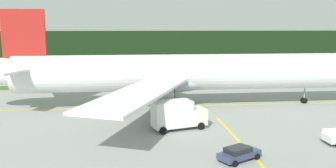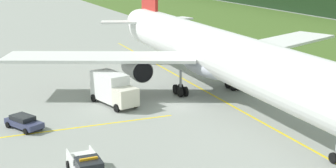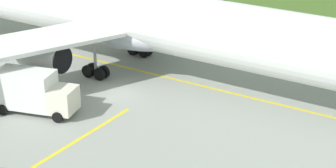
{
  "view_description": "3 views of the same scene",
  "coord_description": "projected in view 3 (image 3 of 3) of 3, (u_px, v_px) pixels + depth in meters",
  "views": [
    {
      "loc": [
        -10.2,
        -45.9,
        12.22
      ],
      "look_at": [
        -2.84,
        7.26,
        3.31
      ],
      "focal_mm": 36.37,
      "sensor_mm": 36.0,
      "label": 1
    },
    {
      "loc": [
        47.88,
        -22.82,
        16.5
      ],
      "look_at": [
        8.28,
        -5.03,
        5.1
      ],
      "focal_mm": 52.81,
      "sensor_mm": 36.0,
      "label": 2
    },
    {
      "loc": [
        28.43,
        -38.9,
        21.13
      ],
      "look_at": [
        8.11,
        -4.81,
        4.43
      ],
      "focal_mm": 63.4,
      "sensor_mm": 36.0,
      "label": 3
    }
  ],
  "objects": [
    {
      "name": "catering_truck",
      "position": [
        34.0,
        91.0,
        48.24
      ],
      "size": [
        6.99,
        4.0,
        3.72
      ],
      "color": "silver",
      "rests_on": "ground"
    },
    {
      "name": "taxiway_centerline_main",
      "position": [
        149.0,
        73.0,
        56.99
      ],
      "size": [
        82.5,
        2.88,
        0.01
      ],
      "primitive_type": "cube",
      "rotation": [
        0.0,
        0.0,
        -0.03
      ],
      "color": "yellow",
      "rests_on": "ground"
    },
    {
      "name": "airliner",
      "position": [
        143.0,
        20.0,
        55.25
      ],
      "size": [
        62.02,
        47.99,
        14.88
      ],
      "color": "white",
      "rests_on": "ground"
    },
    {
      "name": "ground",
      "position": [
        117.0,
        94.0,
        52.41
      ],
      "size": [
        320.0,
        320.0,
        0.0
      ],
      "primitive_type": "plane",
      "color": "gray"
    }
  ]
}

